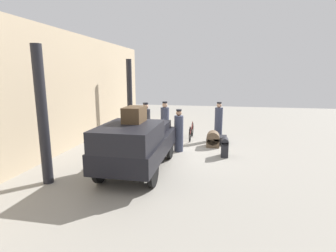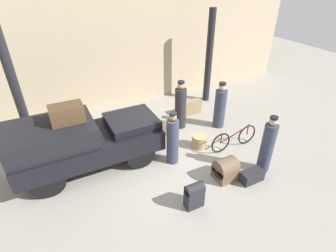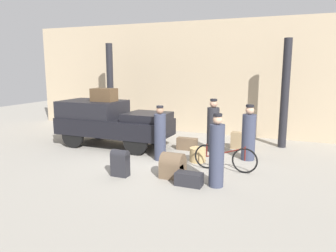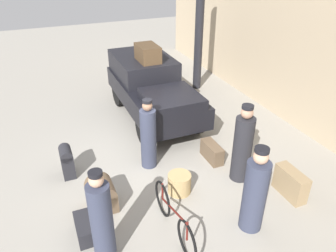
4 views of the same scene
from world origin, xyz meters
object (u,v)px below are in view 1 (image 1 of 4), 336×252
(trunk_large_brown, at_px, (213,139))
(wicker_basket, at_px, (177,139))
(suitcase_small_leather, at_px, (146,142))
(suitcase_tan_flat, at_px, (225,146))
(porter_lifting_near_truck, at_px, (146,124))
(conductor_in_dark_uniform, at_px, (165,120))
(truck, at_px, (137,142))
(porter_with_bicycle, at_px, (218,123))
(trunk_on_truck_roof, at_px, (134,114))
(bicycle, at_px, (191,132))
(trunk_wicker_pale, at_px, (223,140))
(porter_carrying_trunk, at_px, (179,132))
(suitcase_black_upright, at_px, (138,131))

(trunk_large_brown, bearing_deg, wicker_basket, 83.90)
(suitcase_small_leather, bearing_deg, suitcase_tan_flat, -102.29)
(porter_lifting_near_truck, distance_m, suitcase_tan_flat, 3.66)
(conductor_in_dark_uniform, bearing_deg, wicker_basket, -149.41)
(conductor_in_dark_uniform, bearing_deg, porter_lifting_near_truck, 154.68)
(truck, xyz_separation_m, suitcase_small_leather, (2.63, 0.49, -0.69))
(porter_lifting_near_truck, height_order, porter_with_bicycle, porter_lifting_near_truck)
(trunk_on_truck_roof, bearing_deg, conductor_in_dark_uniform, 1.40)
(bicycle, bearing_deg, wicker_basket, 150.47)
(suitcase_tan_flat, distance_m, trunk_wicker_pale, 1.83)
(porter_carrying_trunk, height_order, trunk_wicker_pale, porter_carrying_trunk)
(bicycle, bearing_deg, trunk_wicker_pale, -110.45)
(suitcase_tan_flat, bearing_deg, trunk_on_truck_roof, 129.62)
(suitcase_tan_flat, bearing_deg, bicycle, 31.61)
(porter_carrying_trunk, distance_m, trunk_on_truck_roof, 2.85)
(truck, distance_m, trunk_on_truck_roof, 0.90)
(truck, xyz_separation_m, trunk_wicker_pale, (3.77, -2.58, -0.73))
(wicker_basket, distance_m, trunk_large_brown, 1.54)
(trunk_large_brown, bearing_deg, trunk_on_truck_roof, 147.50)
(porter_carrying_trunk, xyz_separation_m, trunk_large_brown, (0.92, -1.27, -0.45))
(porter_lifting_near_truck, height_order, suitcase_tan_flat, porter_lifting_near_truck)
(porter_carrying_trunk, relative_size, trunk_on_truck_roof, 1.98)
(conductor_in_dark_uniform, height_order, suitcase_black_upright, conductor_in_dark_uniform)
(trunk_wicker_pale, bearing_deg, porter_lifting_near_truck, 95.73)
(suitcase_black_upright, height_order, suitcase_small_leather, suitcase_black_upright)
(porter_carrying_trunk, xyz_separation_m, suitcase_black_upright, (2.00, 2.22, -0.46))
(trunk_large_brown, height_order, trunk_on_truck_roof, trunk_on_truck_roof)
(conductor_in_dark_uniform, distance_m, trunk_wicker_pale, 2.91)
(truck, relative_size, trunk_on_truck_roof, 4.76)
(truck, xyz_separation_m, porter_lifting_near_truck, (3.44, 0.70, -0.11))
(wicker_basket, bearing_deg, trunk_large_brown, -96.10)
(porter_lifting_near_truck, distance_m, suitcase_small_leather, 1.02)
(bicycle, height_order, porter_lifting_near_truck, porter_lifting_near_truck)
(suitcase_black_upright, bearing_deg, truck, -162.98)
(bicycle, height_order, porter_carrying_trunk, porter_carrying_trunk)
(bicycle, bearing_deg, porter_with_bicycle, -86.84)
(suitcase_small_leather, bearing_deg, wicker_basket, -57.42)
(suitcase_black_upright, distance_m, trunk_on_truck_roof, 4.92)
(bicycle, height_order, suitcase_tan_flat, bicycle)
(suitcase_tan_flat, relative_size, trunk_on_truck_roof, 0.84)
(bicycle, relative_size, suitcase_small_leather, 2.52)
(porter_with_bicycle, distance_m, suitcase_tan_flat, 2.45)
(porter_with_bicycle, relative_size, trunk_large_brown, 2.71)
(wicker_basket, xyz_separation_m, porter_with_bicycle, (0.99, -1.72, 0.58))
(porter_with_bicycle, bearing_deg, conductor_in_dark_uniform, 82.79)
(wicker_basket, xyz_separation_m, suitcase_small_leather, (-0.73, 1.15, -0.00))
(suitcase_black_upright, bearing_deg, suitcase_tan_flat, -120.69)
(wicker_basket, relative_size, porter_lifting_near_truck, 0.27)
(porter_carrying_trunk, distance_m, conductor_in_dark_uniform, 2.60)
(porter_with_bicycle, distance_m, trunk_on_truck_roof, 5.25)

